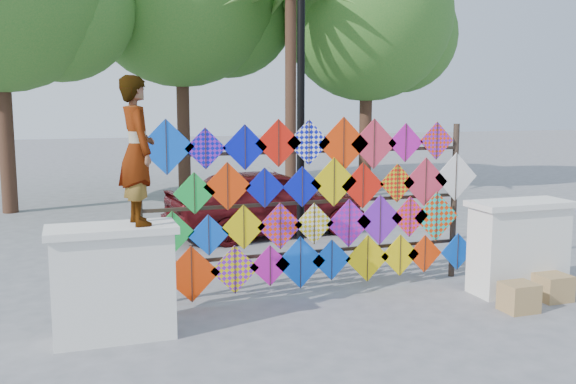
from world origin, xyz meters
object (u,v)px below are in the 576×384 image
object	(u,v)px
sedan	(266,201)
lamppost	(301,97)
kite_rack	(320,205)
vendor_woman	(137,151)

from	to	relation	value
sedan	lamppost	distance (m)	3.31
kite_rack	lamppost	xyz separation A→B (m)	(0.18, 1.28, 1.47)
kite_rack	vendor_woman	bearing A→B (deg)	-159.82
kite_rack	sedan	distance (m)	3.95
lamppost	kite_rack	bearing A→B (deg)	-98.06
vendor_woman	sedan	distance (m)	5.81
sedan	lamppost	size ratio (longest dim) A/B	0.89
sedan	lamppost	xyz separation A→B (m)	(-0.23, -2.62, 2.02)
lamppost	sedan	bearing A→B (deg)	85.07
sedan	kite_rack	bearing A→B (deg)	167.07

